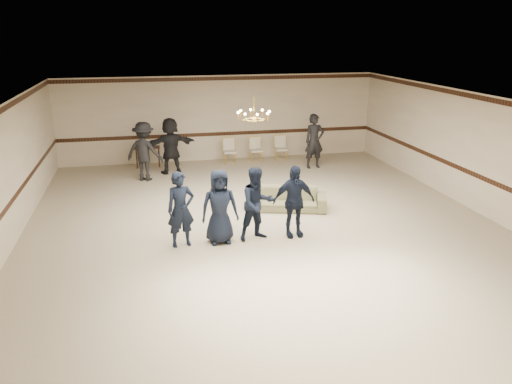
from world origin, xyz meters
TOP-DOWN VIEW (x-y plane):
  - room at (0.00, 0.00)m, footprint 12.01×14.01m
  - chair_rail at (0.00, 6.99)m, footprint 12.00×0.02m
  - crown_molding at (0.00, 6.99)m, footprint 12.00×0.02m
  - chandelier at (0.00, 1.00)m, footprint 0.94×0.94m
  - boy_a at (-2.16, -0.99)m, footprint 0.72×0.54m
  - boy_b at (-1.26, -0.99)m, footprint 0.88×0.59m
  - boy_c at (-0.36, -0.99)m, footprint 0.99×0.85m
  - boy_d at (0.54, -0.99)m, footprint 1.06×0.47m
  - settee at (0.95, 0.88)m, footprint 2.26×1.40m
  - adult_left at (-2.90, 4.72)m, footprint 1.46×1.21m
  - adult_mid at (-2.00, 5.42)m, footprint 1.90×0.91m
  - adult_right at (3.10, 5.02)m, footprint 0.75×0.52m
  - banquet_chair_left at (0.21, 6.23)m, footprint 0.46×0.46m
  - banquet_chair_mid at (1.21, 6.23)m, footprint 0.48×0.48m
  - banquet_chair_right at (2.21, 6.23)m, footprint 0.49×0.49m
  - console_table at (-2.79, 6.43)m, footprint 0.90×0.39m

SIDE VIEW (x-z plane):
  - settee at x=0.95m, z-range 0.00..0.62m
  - console_table at x=-2.79m, z-range 0.00..0.75m
  - banquet_chair_left at x=0.21m, z-range 0.00..0.95m
  - banquet_chair_mid at x=1.21m, z-range 0.00..0.95m
  - banquet_chair_right at x=2.21m, z-range 0.00..0.95m
  - boy_a at x=-2.16m, z-range 0.00..1.78m
  - boy_b at x=-1.26m, z-range 0.00..1.78m
  - boy_c at x=-0.36m, z-range 0.00..1.78m
  - boy_d at x=0.54m, z-range 0.00..1.78m
  - adult_left at x=-2.90m, z-range 0.00..1.96m
  - adult_mid at x=-2.00m, z-range 0.00..1.96m
  - adult_right at x=3.10m, z-range 0.00..1.96m
  - chair_rail at x=0.00m, z-range 0.93..1.07m
  - room at x=0.00m, z-range -0.01..3.20m
  - chandelier at x=0.00m, z-range 2.43..3.32m
  - crown_molding at x=0.00m, z-range 3.01..3.15m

